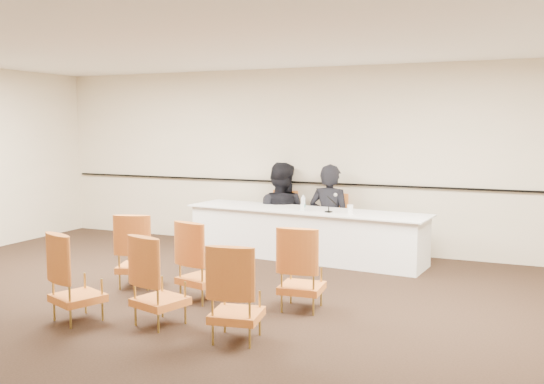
{
  "coord_description": "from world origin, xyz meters",
  "views": [
    {
      "loc": [
        3.28,
        -5.5,
        2.05
      ],
      "look_at": [
        -0.22,
        2.6,
        1.08
      ],
      "focal_mm": 40.0,
      "sensor_mm": 36.0,
      "label": 1
    }
  ],
  "objects_px": {
    "panelist_main": "(330,223)",
    "water_bottle": "(303,203)",
    "panel_table": "(305,234)",
    "panelist_second": "(280,221)",
    "microphone": "(329,203)",
    "coffee_cup": "(350,209)",
    "aud_chair_back_mid": "(160,280)",
    "aud_chair_front_mid": "(202,261)",
    "aud_chair_front_left": "(137,250)",
    "aud_chair_back_right": "(237,292)",
    "aud_chair_front_right": "(302,268)",
    "panelist_main_chair": "(330,224)",
    "aud_chair_back_left": "(77,277)",
    "drinking_glass": "(302,207)",
    "panelist_second_chair": "(280,220)"
  },
  "relations": [
    {
      "from": "panelist_main_chair",
      "to": "aud_chair_back_mid",
      "type": "bearing_deg",
      "value": -91.77
    },
    {
      "from": "panelist_main_chair",
      "to": "microphone",
      "type": "distance_m",
      "value": 0.86
    },
    {
      "from": "panelist_main",
      "to": "aud_chair_front_left",
      "type": "xyz_separation_m",
      "value": [
        -1.61,
        -2.94,
        -0.0
      ]
    },
    {
      "from": "aud_chair_back_mid",
      "to": "drinking_glass",
      "type": "bearing_deg",
      "value": 101.41
    },
    {
      "from": "water_bottle",
      "to": "aud_chair_back_left",
      "type": "distance_m",
      "value": 3.91
    },
    {
      "from": "aud_chair_front_right",
      "to": "aud_chair_back_right",
      "type": "bearing_deg",
      "value": -106.32
    },
    {
      "from": "microphone",
      "to": "coffee_cup",
      "type": "relative_size",
      "value": 2.09
    },
    {
      "from": "aud_chair_back_left",
      "to": "coffee_cup",
      "type": "bearing_deg",
      "value": 83.08
    },
    {
      "from": "microphone",
      "to": "water_bottle",
      "type": "relative_size",
      "value": 1.24
    },
    {
      "from": "panelist_main",
      "to": "microphone",
      "type": "bearing_deg",
      "value": 109.96
    },
    {
      "from": "coffee_cup",
      "to": "microphone",
      "type": "bearing_deg",
      "value": 175.38
    },
    {
      "from": "drinking_glass",
      "to": "panelist_second_chair",
      "type": "bearing_deg",
      "value": 132.31
    },
    {
      "from": "water_bottle",
      "to": "aud_chair_back_left",
      "type": "relative_size",
      "value": 0.24
    },
    {
      "from": "water_bottle",
      "to": "aud_chair_front_left",
      "type": "bearing_deg",
      "value": -120.54
    },
    {
      "from": "panelist_main",
      "to": "aud_chair_back_right",
      "type": "height_order",
      "value": "panelist_main"
    },
    {
      "from": "panelist_main",
      "to": "aud_chair_back_left",
      "type": "distance_m",
      "value": 4.54
    },
    {
      "from": "microphone",
      "to": "aud_chair_back_mid",
      "type": "height_order",
      "value": "microphone"
    },
    {
      "from": "aud_chair_back_left",
      "to": "aud_chair_back_right",
      "type": "relative_size",
      "value": 1.0
    },
    {
      "from": "panelist_main_chair",
      "to": "aud_chair_back_right",
      "type": "bearing_deg",
      "value": -78.97
    },
    {
      "from": "panelist_main",
      "to": "panelist_main_chair",
      "type": "xyz_separation_m",
      "value": [
        0.0,
        0.0,
        -0.0
      ]
    },
    {
      "from": "microphone",
      "to": "aud_chair_front_right",
      "type": "height_order",
      "value": "microphone"
    },
    {
      "from": "aud_chair_front_right",
      "to": "panelist_main",
      "type": "bearing_deg",
      "value": 96.91
    },
    {
      "from": "panel_table",
      "to": "aud_chair_back_left",
      "type": "relative_size",
      "value": 4.02
    },
    {
      "from": "aud_chair_front_mid",
      "to": "aud_chair_front_right",
      "type": "relative_size",
      "value": 1.0
    },
    {
      "from": "aud_chair_back_mid",
      "to": "aud_chair_front_left",
      "type": "bearing_deg",
      "value": 149.95
    },
    {
      "from": "coffee_cup",
      "to": "aud_chair_back_mid",
      "type": "relative_size",
      "value": 0.14
    },
    {
      "from": "aud_chair_back_mid",
      "to": "panel_table",
      "type": "bearing_deg",
      "value": 101.54
    },
    {
      "from": "panelist_main_chair",
      "to": "microphone",
      "type": "height_order",
      "value": "microphone"
    },
    {
      "from": "panelist_main",
      "to": "panelist_second_chair",
      "type": "height_order",
      "value": "panelist_main"
    },
    {
      "from": "aud_chair_back_right",
      "to": "aud_chair_front_left",
      "type": "bearing_deg",
      "value": 138.97
    },
    {
      "from": "panelist_main",
      "to": "water_bottle",
      "type": "xyz_separation_m",
      "value": [
        -0.23,
        -0.61,
        0.4
      ]
    },
    {
      "from": "drinking_glass",
      "to": "water_bottle",
      "type": "bearing_deg",
      "value": 99.07
    },
    {
      "from": "microphone",
      "to": "drinking_glass",
      "type": "height_order",
      "value": "microphone"
    },
    {
      "from": "panelist_main_chair",
      "to": "panelist_second",
      "type": "bearing_deg",
      "value": 180.0
    },
    {
      "from": "panelist_second",
      "to": "microphone",
      "type": "bearing_deg",
      "value": 139.19
    },
    {
      "from": "panelist_second_chair",
      "to": "aud_chair_front_right",
      "type": "bearing_deg",
      "value": -58.14
    },
    {
      "from": "panelist_main_chair",
      "to": "aud_chair_front_right",
      "type": "height_order",
      "value": "same"
    },
    {
      "from": "panelist_second",
      "to": "water_bottle",
      "type": "distance_m",
      "value": 1.06
    },
    {
      "from": "panel_table",
      "to": "water_bottle",
      "type": "distance_m",
      "value": 0.5
    },
    {
      "from": "aud_chair_front_mid",
      "to": "aud_chair_back_mid",
      "type": "distance_m",
      "value": 0.95
    },
    {
      "from": "microphone",
      "to": "aud_chair_back_right",
      "type": "xyz_separation_m",
      "value": [
        0.22,
        -3.47,
        -0.43
      ]
    },
    {
      "from": "panelist_second",
      "to": "water_bottle",
      "type": "bearing_deg",
      "value": 128.9
    },
    {
      "from": "panelist_main",
      "to": "panelist_second_chair",
      "type": "xyz_separation_m",
      "value": [
        -0.9,
        0.08,
        -0.0
      ]
    },
    {
      "from": "water_bottle",
      "to": "panelist_second",
      "type": "bearing_deg",
      "value": 134.25
    },
    {
      "from": "panel_table",
      "to": "panelist_second",
      "type": "bearing_deg",
      "value": 142.57
    },
    {
      "from": "microphone",
      "to": "aud_chair_front_mid",
      "type": "distance_m",
      "value": 2.59
    },
    {
      "from": "aud_chair_front_mid",
      "to": "aud_chair_front_left",
      "type": "bearing_deg",
      "value": -176.34
    },
    {
      "from": "water_bottle",
      "to": "aud_chair_front_right",
      "type": "relative_size",
      "value": 0.24
    },
    {
      "from": "drinking_glass",
      "to": "aud_chair_front_right",
      "type": "distance_m",
      "value": 2.53
    },
    {
      "from": "panel_table",
      "to": "panelist_main",
      "type": "height_order",
      "value": "panelist_main"
    }
  ]
}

